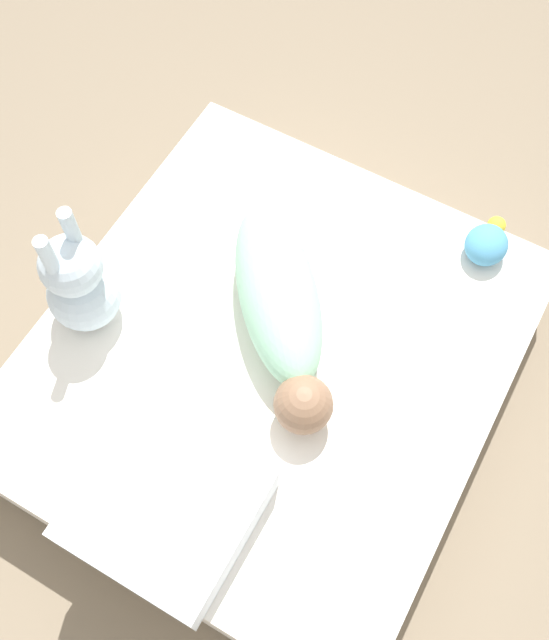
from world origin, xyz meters
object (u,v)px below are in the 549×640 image
(bunny_plush, at_px, (79,284))
(turtle_plush, at_px, (487,243))
(swaddled_baby, at_px, (281,306))
(pillow, at_px, (167,509))

(bunny_plush, bearing_deg, turtle_plush, -50.61)
(swaddled_baby, distance_m, bunny_plush, 0.46)
(pillow, height_order, turtle_plush, pillow)
(turtle_plush, bearing_deg, bunny_plush, 129.39)
(pillow, bearing_deg, bunny_plush, 53.62)
(swaddled_baby, xyz_separation_m, pillow, (-0.51, -0.02, -0.03))
(pillow, distance_m, turtle_plush, 1.00)
(bunny_plush, height_order, turtle_plush, bunny_plush)
(swaddled_baby, height_order, bunny_plush, bunny_plush)
(pillow, relative_size, bunny_plush, 0.94)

